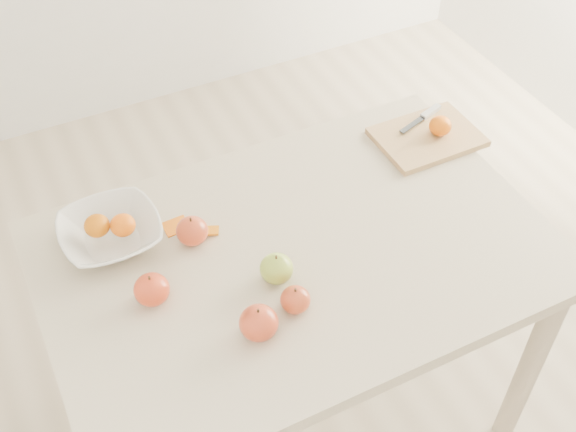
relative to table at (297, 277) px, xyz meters
name	(u,v)px	position (x,y,z in m)	size (l,w,h in m)	color
ground	(295,410)	(0.00, 0.00, -0.65)	(3.50, 3.50, 0.00)	#C6B293
table	(297,277)	(0.00, 0.00, 0.00)	(1.20, 0.80, 0.75)	beige
cutting_board	(427,137)	(0.51, 0.21, 0.11)	(0.28, 0.20, 0.02)	tan
board_tangerine	(440,126)	(0.54, 0.20, 0.14)	(0.06, 0.06, 0.05)	#DD5E07
fruit_bowl	(111,233)	(-0.39, 0.22, 0.13)	(0.24, 0.24, 0.06)	white
bowl_tangerine_near	(97,226)	(-0.41, 0.23, 0.16)	(0.06, 0.06, 0.05)	#C86107
bowl_tangerine_far	(123,225)	(-0.36, 0.21, 0.16)	(0.06, 0.06, 0.05)	orange
orange_peel_a	(176,227)	(-0.23, 0.20, 0.10)	(0.06, 0.04, 0.00)	orange
orange_peel_b	(210,231)	(-0.16, 0.15, 0.10)	(0.04, 0.04, 0.00)	orange
paring_knife	(428,114)	(0.56, 0.28, 0.12)	(0.17, 0.07, 0.01)	silver
apple_green	(277,268)	(-0.08, -0.06, 0.13)	(0.08, 0.08, 0.07)	olive
apple_red_c	(259,323)	(-0.18, -0.18, 0.14)	(0.08, 0.08, 0.08)	maroon
apple_red_a	(192,231)	(-0.21, 0.14, 0.13)	(0.08, 0.08, 0.07)	maroon
apple_red_e	(295,300)	(-0.08, -0.15, 0.13)	(0.07, 0.07, 0.06)	maroon
apple_red_b	(152,290)	(-0.35, 0.01, 0.13)	(0.08, 0.08, 0.07)	maroon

